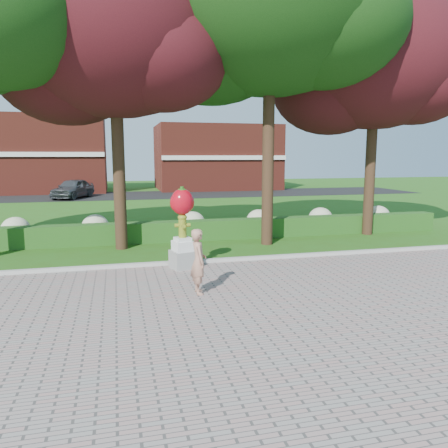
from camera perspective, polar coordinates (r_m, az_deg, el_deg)
name	(u,v)px	position (r m, az deg, el deg)	size (l,w,h in m)	color
ground	(208,294)	(11.04, -2.15, -9.10)	(100.00, 100.00, 0.00)	#2B5615
walkway	(258,368)	(7.45, 4.48, -18.24)	(40.00, 14.00, 0.04)	gray
curb	(188,263)	(13.86, -4.70, -5.04)	(40.00, 0.18, 0.15)	#ADADA5
lawn_hedge	(172,231)	(17.67, -6.80, -0.95)	(24.00, 0.70, 0.80)	#144917
hydrangea_row	(182,223)	(18.70, -5.46, 0.09)	(20.10, 1.10, 0.99)	#ABAC83
street	(142,195)	(38.49, -10.72, 3.73)	(50.00, 8.00, 0.02)	black
building_left	(28,154)	(44.97, -24.27, 8.29)	(14.00, 8.00, 7.00)	maroon
building_right	(216,157)	(45.42, -1.05, 8.69)	(12.00, 8.00, 6.40)	maroon
tree_mid_left	(111,42)	(16.81, -14.54, 22.02)	(8.25, 7.04, 10.69)	black
tree_mid_right	(266,9)	(17.59, 5.54, 26.14)	(9.75, 8.32, 12.64)	black
tree_far_right	(372,69)	(20.19, 18.80, 18.62)	(7.88, 6.72, 10.21)	black
hydrant_sculpture	(182,225)	(13.08, -5.45, -0.20)	(0.82, 0.82, 2.47)	gray
woman	(198,261)	(10.75, -3.35, -4.89)	(0.59, 0.39, 1.62)	tan
parked_car	(73,188)	(36.99, -19.15, 4.41)	(1.85, 4.60, 1.57)	#3E4145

